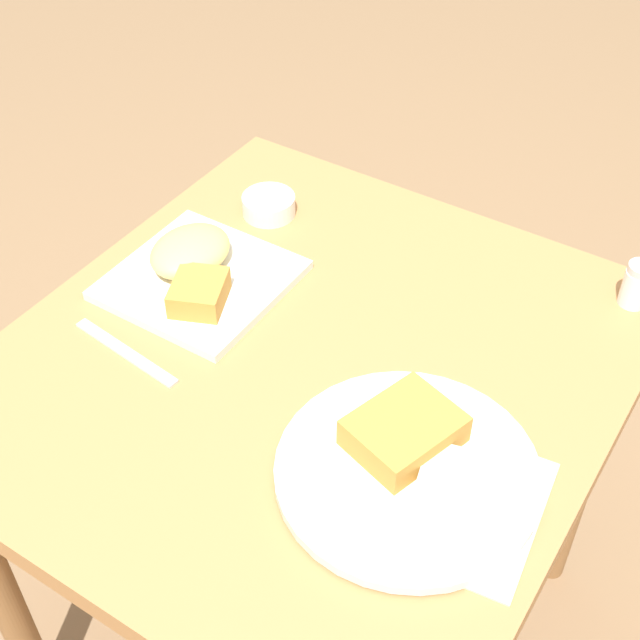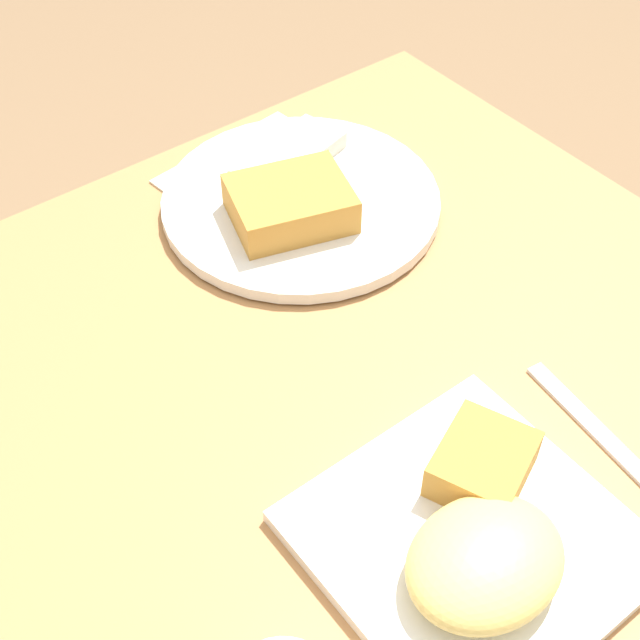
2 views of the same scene
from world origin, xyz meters
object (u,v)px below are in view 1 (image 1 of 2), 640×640
(plate_oval_far, at_px, (409,464))
(sauce_ramekin, at_px, (269,205))
(plate_square_near, at_px, (196,271))
(salt_shaker, at_px, (636,287))
(butter_knife, at_px, (126,352))

(plate_oval_far, relative_size, sauce_ramekin, 3.69)
(plate_square_near, xyz_separation_m, salt_shaker, (-0.29, 0.54, 0.01))
(sauce_ramekin, height_order, salt_shaker, salt_shaker)
(sauce_ramekin, height_order, butter_knife, sauce_ramekin)
(plate_square_near, bearing_deg, salt_shaker, 118.49)
(plate_square_near, bearing_deg, sauce_ramekin, -177.28)
(butter_knife, bearing_deg, sauce_ramekin, 99.80)
(plate_square_near, bearing_deg, butter_knife, 3.75)
(plate_square_near, distance_m, plate_oval_far, 0.44)
(plate_oval_far, bearing_deg, salt_shaker, 164.30)
(plate_square_near, distance_m, salt_shaker, 0.62)
(sauce_ramekin, xyz_separation_m, butter_knife, (0.36, 0.02, -0.01))
(plate_oval_far, height_order, sauce_ramekin, plate_oval_far)
(salt_shaker, bearing_deg, butter_knife, -49.10)
(plate_square_near, xyz_separation_m, butter_knife, (0.17, 0.01, -0.02))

